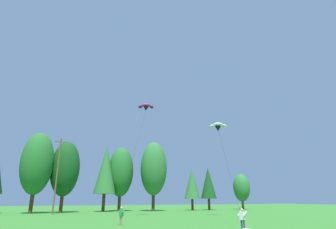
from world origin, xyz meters
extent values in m
cylinder|color=#472D19|center=(-11.90, 53.77, 1.82)|extent=(0.66, 0.66, 3.65)
ellipsoid|color=#236628|center=(-11.90, 53.77, 8.84)|extent=(5.73, 5.73, 11.42)
cylinder|color=#472D19|center=(-6.82, 54.89, 1.68)|extent=(0.63, 0.63, 3.37)
ellipsoid|color=#144719|center=(-6.82, 54.89, 8.16)|extent=(5.43, 5.43, 10.55)
cylinder|color=#472D19|center=(1.38, 56.36, 1.75)|extent=(0.64, 0.64, 3.49)
cone|color=#2D7033|center=(1.38, 56.36, 8.46)|extent=(4.55, 4.55, 9.94)
cylinder|color=#472D19|center=(4.94, 57.44, 1.70)|extent=(0.63, 0.63, 3.40)
ellipsoid|color=#236628|center=(4.94, 57.44, 8.24)|extent=(5.46, 5.46, 10.64)
cylinder|color=#472D19|center=(11.63, 54.61, 1.86)|extent=(0.66, 0.66, 3.71)
ellipsoid|color=#2D7033|center=(11.63, 54.61, 9.00)|extent=(5.80, 5.80, 11.63)
cylinder|color=#472D19|center=(21.80, 55.66, 1.23)|extent=(0.55, 0.55, 2.46)
cone|color=#2D7033|center=(21.80, 55.66, 5.96)|extent=(3.68, 3.68, 7.01)
cylinder|color=#472D19|center=(26.09, 55.27, 1.28)|extent=(0.56, 0.56, 2.55)
cone|color=#144719|center=(26.09, 55.27, 6.18)|extent=(3.76, 3.76, 7.26)
cylinder|color=#472D19|center=(35.82, 55.05, 1.08)|extent=(0.52, 0.52, 2.17)
ellipsoid|color=#2D7033|center=(35.82, 55.05, 5.25)|extent=(4.13, 4.13, 6.79)
cylinder|color=brown|center=(-8.41, 49.60, 6.46)|extent=(0.26, 0.26, 12.93)
cube|color=brown|center=(-8.41, 49.60, 12.33)|extent=(2.20, 0.14, 0.14)
cylinder|color=gray|center=(-3.24, 24.80, 0.42)|extent=(0.18, 0.18, 0.84)
cylinder|color=gray|center=(-3.36, 24.96, 0.42)|extent=(0.18, 0.18, 0.84)
cube|color=#2D8E47|center=(-3.30, 24.88, 1.14)|extent=(0.41, 0.45, 0.60)
sphere|color=tan|center=(-3.30, 24.88, 1.58)|extent=(0.22, 0.22, 0.22)
cylinder|color=#2D8E47|center=(-3.16, 24.68, 1.30)|extent=(0.48, 0.37, 0.35)
cylinder|color=#2D8E47|center=(-3.44, 25.08, 1.30)|extent=(0.48, 0.37, 0.35)
cylinder|color=navy|center=(4.04, 15.72, 0.42)|extent=(0.17, 0.17, 0.84)
cylinder|color=navy|center=(3.96, 15.90, 0.42)|extent=(0.17, 0.17, 0.84)
cube|color=white|center=(4.00, 15.81, 1.14)|extent=(0.37, 0.44, 0.60)
sphere|color=tan|center=(4.00, 15.81, 1.58)|extent=(0.22, 0.22, 0.22)
cylinder|color=white|center=(4.10, 15.59, 1.30)|extent=(0.52, 0.28, 0.35)
cylinder|color=white|center=(3.91, 16.03, 1.30)|extent=(0.52, 0.28, 0.35)
ellipsoid|color=#D12893|center=(3.15, 36.75, 16.87)|extent=(1.62, 1.26, 0.66)
ellipsoid|color=#66144C|center=(3.98, 36.43, 16.62)|extent=(0.88, 0.86, 0.79)
ellipsoid|color=#66144C|center=(2.31, 37.06, 16.62)|extent=(0.94, 0.89, 0.79)
cone|color=black|center=(3.17, 36.81, 16.32)|extent=(1.03, 1.03, 0.69)
cylinder|color=black|center=(-0.21, 30.75, 8.80)|extent=(6.77, 12.15, 14.36)
ellipsoid|color=white|center=(13.57, 32.04, 13.64)|extent=(1.88, 1.59, 0.83)
ellipsoid|color=silver|center=(14.48, 31.57, 13.35)|extent=(1.02, 1.06, 0.97)
ellipsoid|color=silver|center=(12.66, 32.51, 13.35)|extent=(1.06, 1.06, 0.97)
cone|color=black|center=(13.61, 32.11, 13.01)|extent=(1.24, 1.24, 0.79)
cylinder|color=black|center=(8.64, 23.89, 7.12)|extent=(9.94, 16.45, 11.01)
camera|label=1|loc=(-10.74, -2.62, 2.37)|focal=29.21mm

